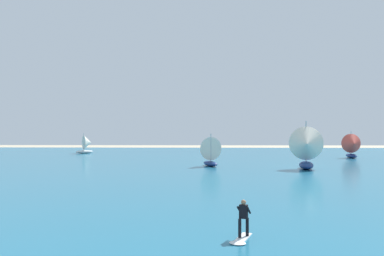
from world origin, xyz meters
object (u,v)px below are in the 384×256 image
at_px(kitesurfer, 242,225).
at_px(sailboat_anchored_offshore, 307,147).
at_px(sailboat_mid_right, 353,146).
at_px(sailboat_far_left, 209,151).
at_px(sailboat_heeled_over, 87,144).

height_order(kitesurfer, sailboat_anchored_offshore, sailboat_anchored_offshore).
height_order(kitesurfer, sailboat_mid_right, sailboat_mid_right).
bearing_deg(sailboat_mid_right, sailboat_anchored_offshore, -125.30).
distance_m(kitesurfer, sailboat_far_left, 31.89).
xyz_separation_m(kitesurfer, sailboat_far_left, (-0.84, 31.85, 1.29)).
bearing_deg(sailboat_far_left, sailboat_anchored_offshore, -19.52).
relative_size(kitesurfer, sailboat_mid_right, 0.46).
relative_size(sailboat_heeled_over, sailboat_far_left, 0.93).
distance_m(kitesurfer, sailboat_anchored_offshore, 29.81).
bearing_deg(sailboat_heeled_over, sailboat_mid_right, -12.82).
distance_m(sailboat_mid_right, sailboat_heeled_over, 47.46).
bearing_deg(sailboat_heeled_over, sailboat_far_left, -45.76).
bearing_deg(sailboat_mid_right, kitesurfer, -116.64).
height_order(sailboat_heeled_over, sailboat_anchored_offshore, sailboat_anchored_offshore).
height_order(sailboat_mid_right, sailboat_far_left, sailboat_mid_right).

